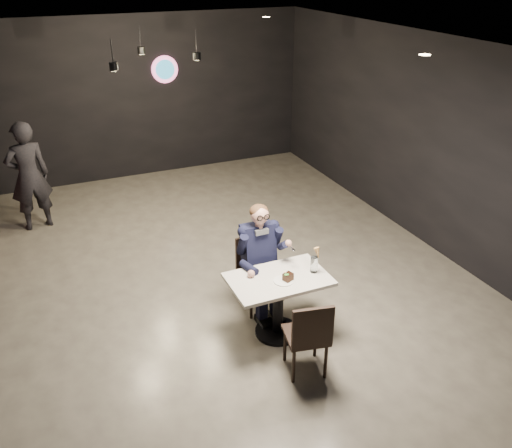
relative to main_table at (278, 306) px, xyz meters
name	(u,v)px	position (x,y,z in m)	size (l,w,h in m)	color
floor	(206,293)	(-0.50, 1.12, -0.38)	(9.00, 9.00, 0.00)	gray
wall_sign	(165,69)	(0.30, 5.59, 1.62)	(0.50, 0.06, 0.50)	pink
pendant_lights	(150,40)	(-0.50, 3.12, 2.51)	(1.40, 1.20, 0.36)	black
main_table	(278,306)	(0.00, 0.00, 0.00)	(1.10, 0.70, 0.75)	silver
chair_far	(259,276)	(0.00, 0.55, 0.09)	(0.42, 0.46, 0.92)	black
chair_near	(306,334)	(0.00, -0.66, 0.09)	(0.42, 0.46, 0.92)	black
seated_man	(259,257)	(0.00, 0.55, 0.34)	(0.60, 0.80, 1.44)	black
dessert_plate	(284,281)	(0.02, -0.09, 0.38)	(0.22, 0.22, 0.01)	white
cake_slice	(288,277)	(0.07, -0.09, 0.42)	(0.10, 0.08, 0.07)	black
mint_leaf	(287,275)	(0.04, -0.10, 0.47)	(0.06, 0.04, 0.01)	green
sundae_glass	(314,265)	(0.41, -0.04, 0.47)	(0.08, 0.08, 0.19)	silver
wafer_cone	(318,253)	(0.44, -0.07, 0.62)	(0.06, 0.06, 0.13)	tan
passerby	(29,176)	(-2.36, 3.99, 0.49)	(0.63, 0.42, 1.73)	black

